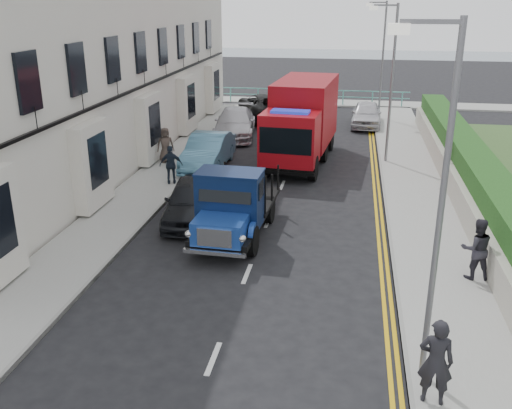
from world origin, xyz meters
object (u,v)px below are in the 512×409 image
Objects in this scene: pedestrian_east_near at (436,361)px; lamp_mid at (390,75)px; lamp_far at (381,54)px; parked_car_front at (192,200)px; red_lorry at (302,120)px; lamp_near at (436,193)px; bedford_lorry at (231,210)px.

lamp_mid is at bearing -82.30° from pedestrian_east_near.
lamp_far is (0.00, 10.00, 0.00)m from lamp_mid.
pedestrian_east_near reaches higher than parked_car_front.
red_lorry is 17.01m from pedestrian_east_near.
parked_car_front is at bearing -105.56° from red_lorry.
red_lorry is at bearing -175.98° from lamp_mid.
lamp_mid is 4.00× the size of pedestrian_east_near.
lamp_far is 11.12m from red_lorry.
lamp_near is 8.44m from bedford_lorry.
lamp_far is at bearing 62.80° from parked_car_front.
red_lorry is at bearing 85.06° from bedford_lorry.
red_lorry reaches higher than bedford_lorry.
lamp_mid is 11.20m from parked_car_front.
parked_car_front is at bearing -129.29° from lamp_mid.
lamp_near reaches higher than parked_car_front.
pedestrian_east_near is (0.22, -16.77, -3.00)m from lamp_mid.
bedford_lorry is (-5.05, -9.91, -2.93)m from lamp_mid.
lamp_mid is 0.97× the size of red_lorry.
lamp_near is 0.97× the size of red_lorry.
lamp_mid is 1.00× the size of lamp_far.
lamp_near is at bearing -90.00° from lamp_mid.
lamp_mid is at bearing 43.85° from parked_car_front.
lamp_near is at bearing -90.00° from lamp_far.
bedford_lorry is (-5.05, 6.09, -2.93)m from lamp_near.
lamp_mid is 10.00m from lamp_far.
lamp_mid is at bearing 90.00° from lamp_near.
lamp_near is 1.69× the size of parked_car_front.
red_lorry is (-3.76, 15.74, -2.04)m from lamp_near.
pedestrian_east_near is (0.22, -0.77, -3.00)m from lamp_near.
lamp_near is at bearing -55.57° from parked_car_front.
pedestrian_east_near is at bearing -89.24° from lamp_mid.
lamp_far is 0.97× the size of red_lorry.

